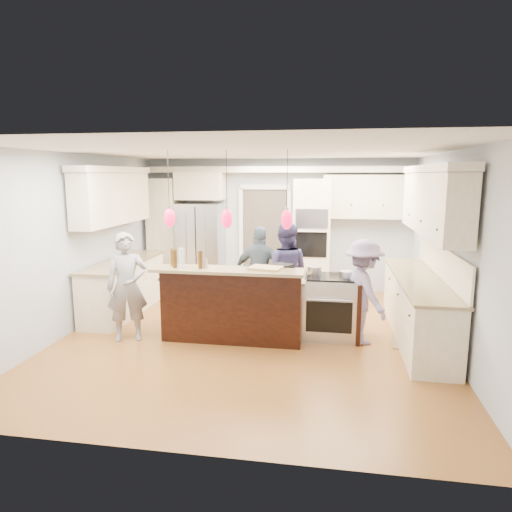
{
  "coord_description": "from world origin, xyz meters",
  "views": [
    {
      "loc": [
        1.13,
        -6.43,
        2.38
      ],
      "look_at": [
        0.0,
        0.35,
        1.15
      ],
      "focal_mm": 32.0,
      "sensor_mm": 36.0,
      "label": 1
    }
  ],
  "objects_px": {
    "refrigerator": "(201,247)",
    "island_range": "(331,307)",
    "person_bar_end": "(127,287)",
    "person_far_left": "(285,272)",
    "kitchen_island": "(237,302)"
  },
  "relations": [
    {
      "from": "refrigerator",
      "to": "island_range",
      "type": "distance_m",
      "value": 3.71
    },
    {
      "from": "refrigerator",
      "to": "island_range",
      "type": "bearing_deg",
      "value": -42.59
    },
    {
      "from": "island_range",
      "to": "refrigerator",
      "type": "bearing_deg",
      "value": 137.41
    },
    {
      "from": "kitchen_island",
      "to": "person_bar_end",
      "type": "distance_m",
      "value": 1.62
    },
    {
      "from": "person_bar_end",
      "to": "island_range",
      "type": "bearing_deg",
      "value": -10.08
    },
    {
      "from": "island_range",
      "to": "person_bar_end",
      "type": "xyz_separation_m",
      "value": [
        -2.91,
        -0.6,
        0.33
      ]
    },
    {
      "from": "refrigerator",
      "to": "person_far_left",
      "type": "xyz_separation_m",
      "value": [
        1.95,
        -1.79,
        -0.09
      ]
    },
    {
      "from": "person_bar_end",
      "to": "person_far_left",
      "type": "relative_size",
      "value": 0.98
    },
    {
      "from": "island_range",
      "to": "person_bar_end",
      "type": "height_order",
      "value": "person_bar_end"
    },
    {
      "from": "person_bar_end",
      "to": "person_far_left",
      "type": "xyz_separation_m",
      "value": [
        2.15,
        1.3,
        0.02
      ]
    },
    {
      "from": "refrigerator",
      "to": "kitchen_island",
      "type": "relative_size",
      "value": 0.86
    },
    {
      "from": "island_range",
      "to": "person_bar_end",
      "type": "distance_m",
      "value": 2.99
    },
    {
      "from": "refrigerator",
      "to": "person_far_left",
      "type": "bearing_deg",
      "value": -42.55
    },
    {
      "from": "refrigerator",
      "to": "person_far_left",
      "type": "relative_size",
      "value": 1.11
    },
    {
      "from": "island_range",
      "to": "person_far_left",
      "type": "relative_size",
      "value": 0.57
    }
  ]
}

